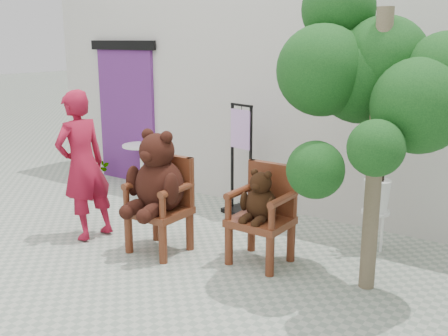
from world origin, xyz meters
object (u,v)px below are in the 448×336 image
at_px(chair_small, 263,206).
at_px(chair_big, 158,185).
at_px(cafe_table, 142,161).
at_px(person, 83,165).
at_px(display_stand, 241,172).
at_px(tree, 371,75).
at_px(stool_bucket, 377,195).

bearing_deg(chair_small, chair_big, -159.33).
height_order(chair_small, cafe_table, chair_small).
xyz_separation_m(person, cafe_table, (-0.93, 1.96, -0.44)).
distance_m(display_stand, tree, 2.72).
bearing_deg(person, stool_bucket, 122.55).
xyz_separation_m(chair_big, display_stand, (0.04, 1.62, -0.20)).
distance_m(chair_big, chair_small, 1.19).
relative_size(chair_small, cafe_table, 1.50).
bearing_deg(stool_bucket, cafe_table, 174.80).
bearing_deg(stool_bucket, person, -152.28).
distance_m(person, tree, 3.46).
relative_size(cafe_table, display_stand, 0.47).
xyz_separation_m(chair_small, person, (-2.17, -0.56, 0.26)).
bearing_deg(stool_bucket, tree, -80.67).
xyz_separation_m(display_stand, stool_bucket, (1.94, -0.17, 0.06)).
xyz_separation_m(person, display_stand, (1.10, 1.76, -0.30)).
relative_size(chair_big, person, 0.79).
bearing_deg(chair_small, display_stand, 131.43).
xyz_separation_m(person, tree, (3.18, 0.75, 1.14)).
distance_m(stool_bucket, tree, 1.63).
height_order(stool_bucket, tree, tree).
bearing_deg(chair_big, display_stand, 88.76).
bearing_deg(cafe_table, tree, -16.42).
relative_size(stool_bucket, tree, 0.49).
relative_size(person, tree, 0.59).
relative_size(chair_big, tree, 0.47).
distance_m(chair_big, tree, 2.52).
xyz_separation_m(stool_bucket, tree, (0.14, -0.85, 1.38)).
xyz_separation_m(cafe_table, tree, (4.11, -1.21, 1.58)).
distance_m(chair_big, stool_bucket, 2.45).
distance_m(chair_big, person, 1.08).
xyz_separation_m(chair_big, person, (-1.07, -0.14, 0.10)).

